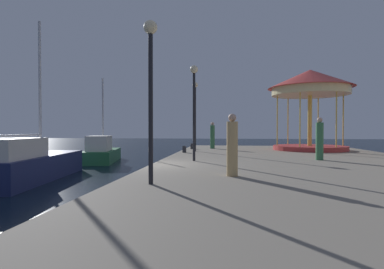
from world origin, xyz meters
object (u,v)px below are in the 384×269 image
lamp_post_mid_promenade (194,96)px  person_near_carousel (320,140)px  lamp_post_near_edge (151,72)px  bollard_center (192,146)px  person_by_the_water (212,136)px  bollard_north (184,149)px  person_mid_promenade (232,147)px  lamp_post_far_end (195,104)px  carousel (310,90)px  sailboat_green (101,152)px  sailboat_navy (33,164)px

lamp_post_mid_promenade → person_near_carousel: size_ratio=2.17×
lamp_post_near_edge → bollard_center: lamp_post_near_edge is taller
person_by_the_water → bollard_north: bearing=-110.1°
person_mid_promenade → bollard_north: bearing=107.1°
person_near_carousel → lamp_post_mid_promenade: bearing=-169.3°
lamp_post_far_end → bollard_center: (-0.47, 2.25, -2.84)m
lamp_post_near_edge → lamp_post_far_end: 11.69m
bollard_north → person_near_carousel: 7.82m
carousel → sailboat_green: bearing=-172.3°
bollard_north → lamp_post_mid_promenade: bearing=-76.7°
sailboat_navy → carousel: size_ratio=1.24×
sailboat_green → lamp_post_far_end: bearing=-2.1°
sailboat_green → lamp_post_far_end: sailboat_green is taller
sailboat_green → bollard_north: sailboat_green is taller
sailboat_navy → person_near_carousel: 12.82m
lamp_post_mid_promenade → bollard_center: size_ratio=10.74×
lamp_post_far_end → person_near_carousel: 8.19m
lamp_post_mid_promenade → person_mid_promenade: 4.98m
bollard_north → person_mid_promenade: size_ratio=0.21×
carousel → bollard_north: size_ratio=14.15×
person_near_carousel → sailboat_green: bearing=158.7°
sailboat_navy → bollard_center: bearing=59.2°
carousel → person_near_carousel: bearing=-101.2°
sailboat_navy → person_by_the_water: 12.65m
sailboat_green → person_near_carousel: bearing=-21.3°
person_near_carousel → carousel: bearing=78.8°
sailboat_green → bollard_north: (5.91, -1.34, 0.33)m
bollard_north → bollard_center: bearing=88.6°
lamp_post_near_edge → bollard_north: size_ratio=10.57×
sailboat_navy → lamp_post_far_end: size_ratio=1.57×
sailboat_green → person_by_the_water: bearing=20.6°
person_mid_promenade → sailboat_navy: bearing=162.1°
person_by_the_water → person_mid_promenade: 13.17m
person_near_carousel → person_mid_promenade: 6.72m
lamp_post_far_end → bollard_center: size_ratio=11.18×
lamp_post_far_end → bollard_center: bearing=101.8°
person_by_the_water → lamp_post_far_end: bearing=-107.7°
sailboat_navy → bollard_north: (5.64, 6.26, 0.26)m
sailboat_navy → carousel: 17.33m
lamp_post_near_edge → lamp_post_far_end: (-0.10, 11.69, 0.14)m
carousel → bollard_center: size_ratio=14.15×
lamp_post_near_edge → lamp_post_far_end: bearing=90.5°
sailboat_green → bollard_north: bearing=-12.7°
sailboat_green → person_by_the_water: sailboat_green is taller
person_near_carousel → person_mid_promenade: size_ratio=1.04×
sailboat_navy → person_by_the_water: size_ratio=3.60×
lamp_post_mid_promenade → bollard_center: bearing=97.4°
sailboat_green → carousel: carousel is taller
bollard_center → carousel: bearing=-0.7°
person_near_carousel → bollard_center: bearing=134.1°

